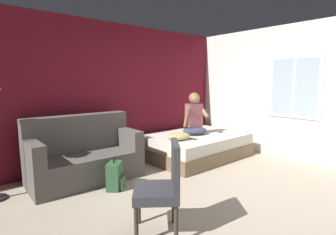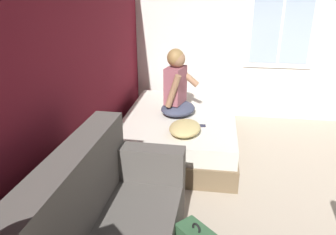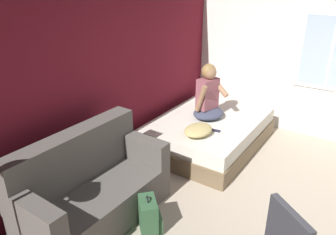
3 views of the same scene
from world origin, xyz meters
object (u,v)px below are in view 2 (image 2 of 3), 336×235
at_px(throw_pillow, 185,128).
at_px(cell_phone, 200,126).
at_px(bed, 180,131).
at_px(person_seated, 177,89).

xyz_separation_m(throw_pillow, cell_phone, (0.25, -0.16, -0.07)).
relative_size(bed, person_seated, 2.38).
bearing_deg(cell_phone, throw_pillow, 141.32).
bearing_deg(person_seated, throw_pillow, -164.41).
distance_m(bed, throw_pillow, 0.70).
bearing_deg(person_seated, cell_phone, -137.91).
bearing_deg(person_seated, bed, -97.39).
height_order(person_seated, throw_pillow, person_seated).
relative_size(throw_pillow, cell_phone, 3.33).
bearing_deg(throw_pillow, person_seated, 15.59).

